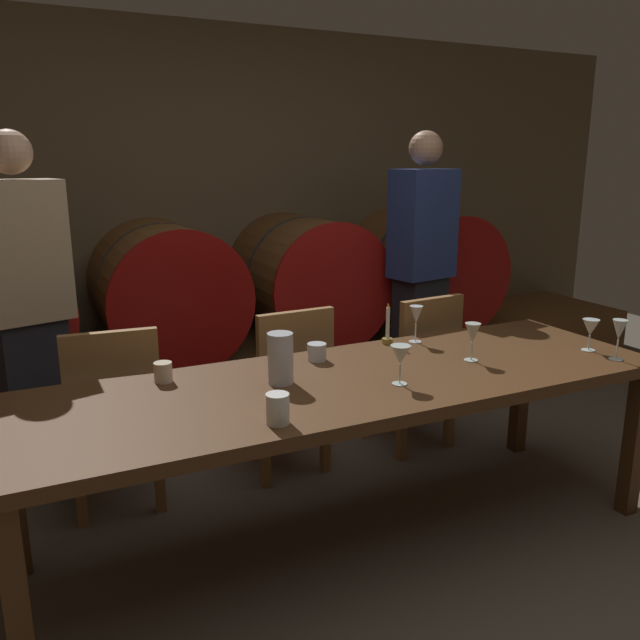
# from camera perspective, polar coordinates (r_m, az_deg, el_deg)

# --- Properties ---
(ground_plane) EXTENTS (9.00, 9.00, 0.00)m
(ground_plane) POSITION_cam_1_polar(r_m,az_deg,el_deg) (2.74, 8.21, -21.32)
(ground_plane) COLOR brown
(back_wall) EXTENTS (6.93, 0.24, 2.45)m
(back_wall) POSITION_cam_1_polar(r_m,az_deg,el_deg) (4.63, -9.67, 9.50)
(back_wall) COLOR brown
(back_wall) RESTS_ON ground
(barrel_shelf) EXTENTS (6.23, 0.90, 0.39)m
(barrel_shelf) POSITION_cam_1_polar(r_m,az_deg,el_deg) (4.32, -7.05, -4.68)
(barrel_shelf) COLOR brown
(barrel_shelf) RESTS_ON ground
(wine_barrel_center_left) EXTENTS (0.83, 0.96, 0.83)m
(wine_barrel_center_left) POSITION_cam_1_polar(r_m,az_deg,el_deg) (4.05, -13.61, 2.61)
(wine_barrel_center_left) COLOR brown
(wine_barrel_center_left) RESTS_ON barrel_shelf
(wine_barrel_center_right) EXTENTS (0.83, 0.96, 0.83)m
(wine_barrel_center_right) POSITION_cam_1_polar(r_m,az_deg,el_deg) (4.34, -1.36, 3.76)
(wine_barrel_center_right) COLOR brown
(wine_barrel_center_right) RESTS_ON barrel_shelf
(wine_barrel_far_right) EXTENTS (0.83, 0.96, 0.83)m
(wine_barrel_far_right) POSITION_cam_1_polar(r_m,az_deg,el_deg) (4.80, 9.06, 4.61)
(wine_barrel_far_right) COLOR brown
(wine_barrel_far_right) RESTS_ON barrel_shelf
(dining_table) EXTENTS (2.68, 0.84, 0.73)m
(dining_table) POSITION_cam_1_polar(r_m,az_deg,el_deg) (2.61, 2.64, -6.46)
(dining_table) COLOR #4C2D16
(dining_table) RESTS_ON ground
(chair_left) EXTENTS (0.43, 0.43, 0.88)m
(chair_left) POSITION_cam_1_polar(r_m,az_deg,el_deg) (3.05, -17.86, -7.61)
(chair_left) COLOR olive
(chair_left) RESTS_ON ground
(chair_center) EXTENTS (0.42, 0.42, 0.88)m
(chair_center) POSITION_cam_1_polar(r_m,az_deg,el_deg) (3.26, -2.96, -5.54)
(chair_center) COLOR olive
(chair_center) RESTS_ON ground
(chair_right) EXTENTS (0.44, 0.44, 0.88)m
(chair_right) POSITION_cam_1_polar(r_m,az_deg,el_deg) (3.57, 8.60, -3.88)
(chair_right) COLOR olive
(chair_right) RESTS_ON ground
(guest_left) EXTENTS (0.43, 0.34, 1.71)m
(guest_left) POSITION_cam_1_polar(r_m,az_deg,el_deg) (3.30, -24.53, 0.45)
(guest_left) COLOR black
(guest_left) RESTS_ON ground
(guest_right) EXTENTS (0.42, 0.31, 1.75)m
(guest_right) POSITION_cam_1_polar(r_m,az_deg,el_deg) (4.05, 8.96, 4.21)
(guest_right) COLOR black
(guest_right) RESTS_ON ground
(candle_center) EXTENTS (0.05, 0.05, 0.20)m
(candle_center) POSITION_cam_1_polar(r_m,az_deg,el_deg) (3.05, 6.02, -1.10)
(candle_center) COLOR olive
(candle_center) RESTS_ON dining_table
(pitcher) EXTENTS (0.10, 0.10, 0.20)m
(pitcher) POSITION_cam_1_polar(r_m,az_deg,el_deg) (2.50, -3.54, -3.42)
(pitcher) COLOR silver
(pitcher) RESTS_ON dining_table
(wine_glass_far_left) EXTENTS (0.08, 0.08, 0.16)m
(wine_glass_far_left) POSITION_cam_1_polar(r_m,az_deg,el_deg) (2.49, 7.16, -3.17)
(wine_glass_far_left) COLOR silver
(wine_glass_far_left) RESTS_ON dining_table
(wine_glass_left) EXTENTS (0.06, 0.06, 0.18)m
(wine_glass_left) POSITION_cam_1_polar(r_m,az_deg,el_deg) (3.08, 8.53, 0.36)
(wine_glass_left) COLOR white
(wine_glass_left) RESTS_ON dining_table
(wine_glass_center) EXTENTS (0.07, 0.07, 0.17)m
(wine_glass_center) POSITION_cam_1_polar(r_m,az_deg,el_deg) (2.84, 13.39, -1.22)
(wine_glass_center) COLOR silver
(wine_glass_center) RESTS_ON dining_table
(wine_glass_right) EXTENTS (0.06, 0.06, 0.18)m
(wine_glass_right) POSITION_cam_1_polar(r_m,az_deg,el_deg) (3.06, 25.04, -0.90)
(wine_glass_right) COLOR silver
(wine_glass_right) RESTS_ON dining_table
(wine_glass_far_right) EXTENTS (0.08, 0.08, 0.15)m
(wine_glass_far_right) POSITION_cam_1_polar(r_m,az_deg,el_deg) (3.16, 22.90, -0.69)
(wine_glass_far_right) COLOR silver
(wine_glass_far_right) RESTS_ON dining_table
(cup_left) EXTENTS (0.07, 0.07, 0.08)m
(cup_left) POSITION_cam_1_polar(r_m,az_deg,el_deg) (2.60, -13.76, -4.52)
(cup_left) COLOR beige
(cup_left) RESTS_ON dining_table
(cup_center) EXTENTS (0.08, 0.08, 0.10)m
(cup_center) POSITION_cam_1_polar(r_m,az_deg,el_deg) (2.14, -3.79, -7.87)
(cup_center) COLOR white
(cup_center) RESTS_ON dining_table
(cup_right) EXTENTS (0.08, 0.08, 0.08)m
(cup_right) POSITION_cam_1_polar(r_m,az_deg,el_deg) (2.79, -0.29, -2.86)
(cup_right) COLOR silver
(cup_right) RESTS_ON dining_table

